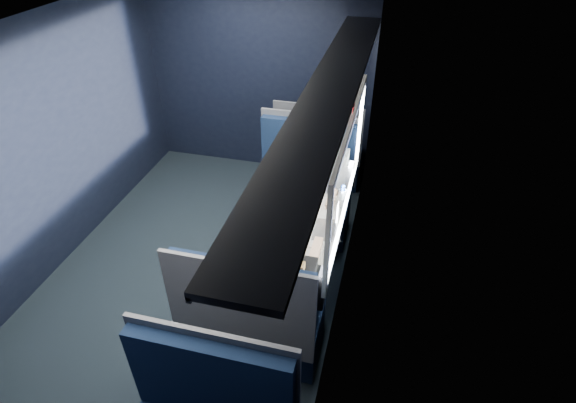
% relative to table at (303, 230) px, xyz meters
% --- Properties ---
extents(ground, '(2.80, 4.20, 0.01)m').
position_rel_table_xyz_m(ground, '(-1.03, 0.00, -0.67)').
color(ground, black).
extents(room_shell, '(3.00, 4.40, 2.40)m').
position_rel_table_xyz_m(room_shell, '(-1.01, 0.00, 0.81)').
color(room_shell, black).
rests_on(room_shell, ground).
extents(table, '(0.62, 1.00, 0.74)m').
position_rel_table_xyz_m(table, '(0.00, 0.00, 0.00)').
color(table, '#54565E').
rests_on(table, ground).
extents(seat_bay_near, '(1.04, 0.62, 1.26)m').
position_rel_table_xyz_m(seat_bay_near, '(-0.19, 0.87, -0.24)').
color(seat_bay_near, black).
rests_on(seat_bay_near, ground).
extents(seat_bay_far, '(1.04, 0.62, 1.26)m').
position_rel_table_xyz_m(seat_bay_far, '(-0.18, -0.87, -0.25)').
color(seat_bay_far, black).
rests_on(seat_bay_far, ground).
extents(seat_row_front, '(1.04, 0.51, 1.16)m').
position_rel_table_xyz_m(seat_row_front, '(-0.18, 1.80, -0.25)').
color(seat_row_front, black).
rests_on(seat_row_front, ground).
extents(man, '(0.53, 0.56, 1.32)m').
position_rel_table_xyz_m(man, '(0.07, 0.70, 0.06)').
color(man, black).
rests_on(man, ground).
extents(woman, '(0.53, 0.56, 1.32)m').
position_rel_table_xyz_m(woman, '(0.07, -0.71, 0.06)').
color(woman, black).
rests_on(woman, ground).
extents(papers, '(0.52, 0.75, 0.01)m').
position_rel_table_xyz_m(papers, '(0.05, 0.07, 0.08)').
color(papers, white).
rests_on(papers, table).
extents(laptop, '(0.25, 0.32, 0.22)m').
position_rel_table_xyz_m(laptop, '(0.26, -0.05, 0.14)').
color(laptop, silver).
rests_on(laptop, table).
extents(bottle_small, '(0.07, 0.07, 0.24)m').
position_rel_table_xyz_m(bottle_small, '(0.29, 0.30, 0.18)').
color(bottle_small, silver).
rests_on(bottle_small, table).
extents(cup, '(0.07, 0.07, 0.08)m').
position_rel_table_xyz_m(cup, '(0.30, 0.37, 0.12)').
color(cup, white).
rests_on(cup, table).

